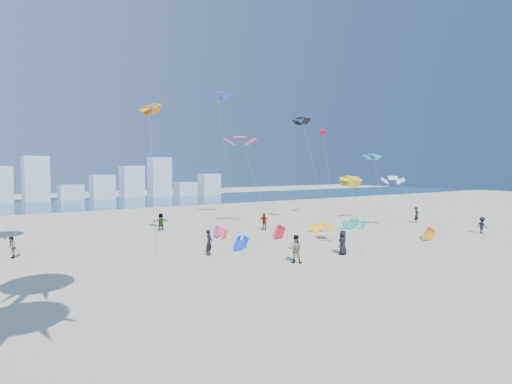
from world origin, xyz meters
TOP-DOWN VIEW (x-y plane):
  - ground at (0.00, 0.00)m, footprint 220.00×220.00m
  - ocean at (0.00, 72.00)m, footprint 220.00×220.00m
  - kitesurfer_near at (-1.41, 15.82)m, footprint 0.82×0.77m
  - kitesurfer_mid at (1.78, 9.90)m, footprint 1.17×1.17m
  - kitesurfers_far at (9.12, 20.51)m, footprint 42.36×21.51m
  - grounded_kites at (10.28, 18.61)m, footprint 19.93×14.74m
  - flying_kites at (11.54, 23.96)m, footprint 30.12×25.06m
  - distant_skyline at (-1.19, 82.00)m, footprint 85.00×3.00m

SIDE VIEW (x-z plane):
  - ground at x=0.00m, z-range 0.00..0.00m
  - ocean at x=0.00m, z-range 0.01..0.01m
  - grounded_kites at x=10.28m, z-range -0.04..0.99m
  - kitesurfers_far at x=9.12m, z-range -0.06..1.80m
  - kitesurfer_near at x=-1.41m, z-range 0.00..1.89m
  - kitesurfer_mid at x=1.78m, z-range 0.00..1.91m
  - distant_skyline at x=-1.19m, z-range -1.11..7.29m
  - flying_kites at x=11.54m, z-range 2.32..17.98m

